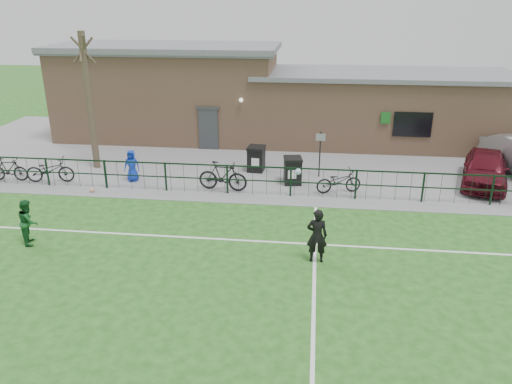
# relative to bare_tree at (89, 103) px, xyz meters

# --- Properties ---
(ground) EXTENTS (90.00, 90.00, 0.00)m
(ground) POSITION_rel_bare_tree_xyz_m (8.00, -10.50, -3.00)
(ground) COLOR #1F5418
(ground) RESTS_ON ground
(paving_strip) EXTENTS (34.00, 13.00, 0.02)m
(paving_strip) POSITION_rel_bare_tree_xyz_m (8.00, 3.00, -2.99)
(paving_strip) COLOR slate
(paving_strip) RESTS_ON ground
(pitch_line_touch) EXTENTS (28.00, 0.10, 0.01)m
(pitch_line_touch) POSITION_rel_bare_tree_xyz_m (8.00, -2.70, -3.00)
(pitch_line_touch) COLOR white
(pitch_line_touch) RESTS_ON ground
(pitch_line_mid) EXTENTS (28.00, 0.10, 0.01)m
(pitch_line_mid) POSITION_rel_bare_tree_xyz_m (8.00, -6.50, -3.00)
(pitch_line_mid) COLOR white
(pitch_line_mid) RESTS_ON ground
(pitch_line_perp) EXTENTS (0.10, 16.00, 0.01)m
(pitch_line_perp) POSITION_rel_bare_tree_xyz_m (10.00, -10.50, -3.00)
(pitch_line_perp) COLOR white
(pitch_line_perp) RESTS_ON ground
(perimeter_fence) EXTENTS (28.00, 0.10, 1.20)m
(perimeter_fence) POSITION_rel_bare_tree_xyz_m (8.00, -2.50, -2.40)
(perimeter_fence) COLOR black
(perimeter_fence) RESTS_ON ground
(bare_tree) EXTENTS (0.30, 0.30, 6.00)m
(bare_tree) POSITION_rel_bare_tree_xyz_m (0.00, 0.00, 0.00)
(bare_tree) COLOR #46382A
(bare_tree) RESTS_ON ground
(wheelie_bin_left) EXTENTS (0.75, 0.84, 1.04)m
(wheelie_bin_left) POSITION_rel_bare_tree_xyz_m (7.31, 0.39, -2.46)
(wheelie_bin_left) COLOR black
(wheelie_bin_left) RESTS_ON paving_strip
(wheelie_bin_right) EXTENTS (0.80, 0.87, 1.04)m
(wheelie_bin_right) POSITION_rel_bare_tree_xyz_m (9.00, -1.05, -2.46)
(wheelie_bin_right) COLOR black
(wheelie_bin_right) RESTS_ON paving_strip
(sign_post) EXTENTS (0.07, 0.07, 2.00)m
(sign_post) POSITION_rel_bare_tree_xyz_m (10.11, -0.06, -1.98)
(sign_post) COLOR black
(sign_post) RESTS_ON paving_strip
(car_maroon) EXTENTS (2.83, 4.49, 1.43)m
(car_maroon) POSITION_rel_bare_tree_xyz_m (16.89, -0.26, -2.27)
(car_maroon) COLOR #4F0E18
(car_maroon) RESTS_ON paving_strip
(bicycle_b) EXTENTS (1.67, 0.55, 0.99)m
(bicycle_b) POSITION_rel_bare_tree_xyz_m (-2.93, -2.15, -2.48)
(bicycle_b) COLOR black
(bicycle_b) RESTS_ON paving_strip
(bicycle_c) EXTENTS (2.08, 0.99, 1.05)m
(bicycle_c) POSITION_rel_bare_tree_xyz_m (-1.11, -2.09, -2.46)
(bicycle_c) COLOR black
(bicycle_c) RESTS_ON paving_strip
(bicycle_d) EXTENTS (2.05, 0.77, 1.20)m
(bicycle_d) POSITION_rel_bare_tree_xyz_m (6.26, -2.18, -2.38)
(bicycle_d) COLOR black
(bicycle_d) RESTS_ON paving_strip
(bicycle_e) EXTENTS (1.92, 1.12, 0.95)m
(bicycle_e) POSITION_rel_bare_tree_xyz_m (10.87, -1.90, -2.50)
(bicycle_e) COLOR black
(bicycle_e) RESTS_ON paving_strip
(spectator_child) EXTENTS (0.70, 0.49, 1.34)m
(spectator_child) POSITION_rel_bare_tree_xyz_m (2.27, -1.55, -2.31)
(spectator_child) COLOR #1334B8
(spectator_child) RESTS_ON paving_strip
(goalkeeper_kick) EXTENTS (1.12, 3.73, 1.72)m
(goalkeeper_kick) POSITION_rel_bare_tree_xyz_m (10.01, -7.48, -2.15)
(goalkeeper_kick) COLOR black
(goalkeeper_kick) RESTS_ON ground
(outfield_player) EXTENTS (0.79, 0.87, 1.46)m
(outfield_player) POSITION_rel_bare_tree_xyz_m (1.04, -7.44, -2.27)
(outfield_player) COLOR #175324
(outfield_player) RESTS_ON ground
(ball_ground) EXTENTS (0.21, 0.21, 0.21)m
(ball_ground) POSITION_rel_bare_tree_xyz_m (1.08, -3.02, -2.89)
(ball_ground) COLOR silver
(ball_ground) RESTS_ON ground
(clubhouse) EXTENTS (24.25, 5.40, 4.96)m
(clubhouse) POSITION_rel_bare_tree_xyz_m (7.12, 6.00, -0.78)
(clubhouse) COLOR tan
(clubhouse) RESTS_ON ground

